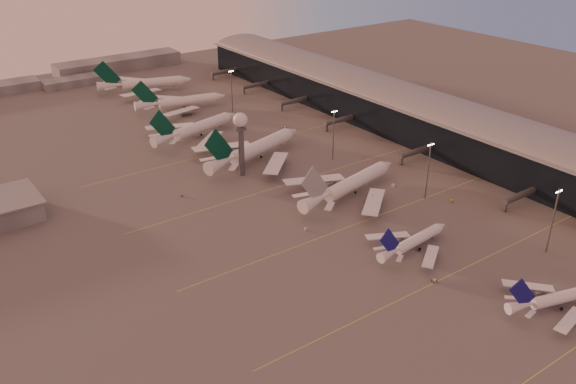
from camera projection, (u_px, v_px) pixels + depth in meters
ground at (435, 310)px, 186.99m from camera, size 700.00×700.00×0.00m
taxiway_markings at (380, 213)px, 243.57m from camera, size 180.00×185.25×0.02m
terminal at (418, 116)px, 319.25m from camera, size 57.00×362.00×23.04m
radar_tower at (241, 132)px, 267.96m from camera, size 6.40×6.40×31.10m
mast_a at (553, 218)px, 211.36m from camera, size 3.60×0.56×25.00m
mast_b at (428, 168)px, 249.92m from camera, size 3.60×0.56×25.00m
mast_c at (334, 133)px, 287.43m from camera, size 3.60×0.56×25.00m
mast_d at (232, 89)px, 352.04m from camera, size 3.60×0.56×25.00m
distant_horizon at (84, 72)px, 423.88m from camera, size 165.00×37.50×9.00m
narrowbody_near at (556, 300)px, 186.54m from camera, size 35.54×27.95×14.26m
narrowbody_mid at (414, 243)px, 217.14m from camera, size 37.61×29.89×14.71m
widebody_white at (350, 187)px, 256.63m from camera, size 61.12×48.49×21.75m
greentail_a at (256, 152)px, 290.84m from camera, size 63.65×50.65×23.83m
greentail_b at (197, 131)px, 318.34m from camera, size 57.26×45.63×21.29m
greentail_c at (182, 104)px, 360.05m from camera, size 55.38×44.34×20.29m
greentail_d at (146, 86)px, 392.75m from camera, size 59.55×47.43×22.19m
gsv_tug_mid at (434, 281)px, 200.32m from camera, size 3.54×2.69×0.90m
gsv_truck_b at (452, 199)px, 252.39m from camera, size 5.68×2.54×2.22m
gsv_truck_c at (305, 227)px, 231.32m from camera, size 4.32×4.83×1.94m
gsv_catering_b at (394, 182)px, 265.02m from camera, size 6.09×4.01×4.61m
gsv_truck_d at (181, 194)px, 257.31m from camera, size 3.03×5.27×2.01m
gsv_tug_hangar at (285, 128)px, 332.18m from camera, size 3.53×3.11×0.87m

